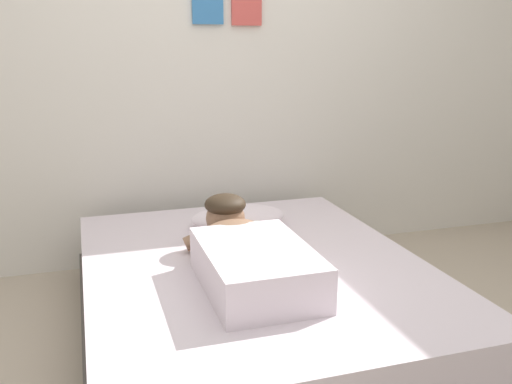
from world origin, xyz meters
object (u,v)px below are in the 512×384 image
at_px(coffee_cup, 255,230).
at_px(cell_phone, 290,261).
at_px(bed, 254,300).
at_px(pillow, 238,217).
at_px(person_lying, 247,252).

distance_m(coffee_cup, cell_phone, 0.39).
xyz_separation_m(bed, pillow, (0.07, 0.52, 0.24)).
bearing_deg(coffee_cup, bed, -107.63).
bearing_deg(person_lying, coffee_cup, 68.71).
relative_size(person_lying, cell_phone, 6.57).
bearing_deg(person_lying, cell_phone, 19.82).
xyz_separation_m(bed, coffee_cup, (0.11, 0.34, 0.23)).
relative_size(coffee_cup, cell_phone, 0.89).
relative_size(bed, pillow, 3.76).
distance_m(bed, coffee_cup, 0.42).
distance_m(pillow, person_lying, 0.67).
xyz_separation_m(person_lying, coffee_cup, (0.18, 0.47, -0.07)).
height_order(bed, person_lying, person_lying).
xyz_separation_m(pillow, person_lying, (-0.15, -0.65, 0.05)).
height_order(bed, pillow, pillow).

